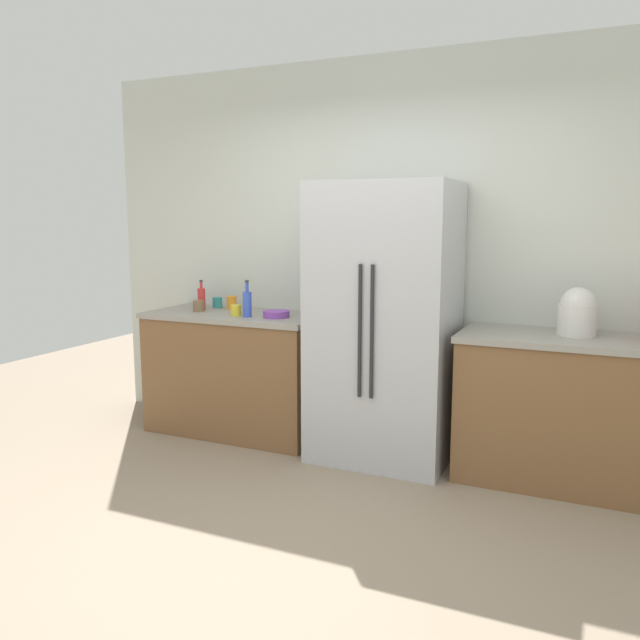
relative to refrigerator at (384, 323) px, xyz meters
name	(u,v)px	position (x,y,z in m)	size (l,w,h in m)	color
ground_plane	(280,545)	(-0.07, -1.39, -0.94)	(9.63, 9.63, 0.00)	gray
kitchen_back_panel	(394,253)	(-0.07, 0.42, 0.45)	(4.82, 0.10, 2.78)	silver
counter_left	(237,372)	(-1.20, 0.05, -0.47)	(1.37, 0.65, 0.93)	brown
counter_right	(593,413)	(1.33, 0.05, -0.47)	(1.62, 0.65, 0.93)	brown
refrigerator	(384,323)	(0.00, 0.00, 0.00)	(0.92, 0.72, 1.88)	#B7BABF
rice_cooker	(577,312)	(1.20, 0.09, 0.13)	(0.23, 0.23, 0.30)	silver
bottle_a	(201,298)	(-1.56, 0.11, 0.08)	(0.06, 0.06, 0.23)	red
bottle_b	(247,303)	(-1.02, -0.09, 0.09)	(0.07, 0.07, 0.27)	blue
cup_a	(232,303)	(-1.34, 0.20, 0.05)	(0.08, 0.08, 0.10)	orange
cup_b	(236,310)	(-1.12, -0.08, 0.03)	(0.08, 0.08, 0.08)	yellow
cup_c	(217,303)	(-1.49, 0.23, 0.04)	(0.08, 0.08, 0.08)	teal
cup_d	(199,306)	(-1.51, 0.01, 0.04)	(0.09, 0.09, 0.08)	brown
bowl_a	(276,314)	(-0.82, -0.02, 0.02)	(0.19, 0.19, 0.05)	purple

